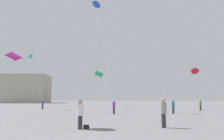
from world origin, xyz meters
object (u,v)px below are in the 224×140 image
(kite_cobalt_diamond, at_px, (97,5))
(building_centre_hall, at_px, (25,89))
(person_in_teal, at_px, (173,106))
(person_in_green, at_px, (200,105))
(kite_cyan_diamond, at_px, (31,57))
(person_in_blue, at_px, (43,104))
(kite_emerald_delta, at_px, (99,74))
(handbag_beside_flyer, at_px, (86,127))
(person_in_white, at_px, (80,113))
(kite_crimson_diamond, at_px, (195,71))
(kite_magenta_delta, at_px, (14,57))
(person_in_grey, at_px, (163,111))
(person_in_purple, at_px, (114,106))

(kite_cobalt_diamond, bearing_deg, building_centre_hall, 121.40)
(person_in_teal, bearing_deg, building_centre_hall, 109.92)
(person_in_green, distance_m, kite_cyan_diamond, 27.15)
(person_in_blue, xyz_separation_m, kite_emerald_delta, (9.49, -2.35, 4.53))
(kite_cobalt_diamond, distance_m, kite_cyan_diamond, 13.80)
(person_in_green, distance_m, handbag_beside_flyer, 24.02)
(person_in_white, xyz_separation_m, kite_cyan_diamond, (-12.22, 21.47, 7.51))
(person_in_blue, distance_m, handbag_beside_flyer, 25.33)
(kite_crimson_diamond, bearing_deg, person_in_white, -123.10)
(person_in_teal, xyz_separation_m, kite_cobalt_diamond, (-9.41, 3.14, 13.87))
(kite_cyan_diamond, xyz_separation_m, kite_magenta_delta, (1.44, -8.20, -1.64))
(kite_crimson_diamond, relative_size, kite_magenta_delta, 0.47)
(person_in_grey, bearing_deg, person_in_teal, 10.14)
(person_in_grey, distance_m, kite_cobalt_diamond, 21.69)
(person_in_white, distance_m, person_in_green, 24.29)
(person_in_green, bearing_deg, person_in_blue, -132.00)
(person_in_green, xyz_separation_m, building_centre_hall, (-49.60, 53.48, 4.62))
(person_in_purple, distance_m, building_centre_hall, 71.67)
(building_centre_hall, bearing_deg, person_in_blue, -63.39)
(person_in_white, bearing_deg, kite_emerald_delta, 16.40)
(person_in_white, xyz_separation_m, person_in_purple, (1.51, 12.45, -0.07))
(kite_crimson_diamond, distance_m, kite_magenta_delta, 25.34)
(kite_cobalt_diamond, bearing_deg, person_in_teal, -18.43)
(person_in_grey, relative_size, person_in_purple, 1.14)
(person_in_blue, distance_m, kite_emerald_delta, 10.77)
(person_in_white, relative_size, handbag_beside_flyer, 5.32)
(person_in_blue, height_order, kite_cyan_diamond, kite_cyan_diamond)
(person_in_blue, height_order, kite_crimson_diamond, kite_crimson_diamond)
(kite_cyan_diamond, bearing_deg, person_in_teal, -21.48)
(person_in_teal, xyz_separation_m, kite_crimson_diamond, (5.06, 7.26, 4.94))
(person_in_blue, bearing_deg, kite_crimson_diamond, 84.89)
(person_in_teal, relative_size, person_in_blue, 1.04)
(person_in_green, height_order, kite_magenta_delta, kite_magenta_delta)
(building_centre_hall, bearing_deg, person_in_teal, -53.68)
(person_in_teal, distance_m, kite_cyan_diamond, 23.39)
(person_in_purple, bearing_deg, kite_magenta_delta, 10.13)
(building_centre_hall, relative_size, handbag_beside_flyer, 56.79)
(person_in_blue, bearing_deg, kite_cyan_diamond, -48.43)
(person_in_purple, distance_m, kite_magenta_delta, 13.69)
(person_in_grey, relative_size, building_centre_hall, 0.10)
(person_in_green, relative_size, kite_magenta_delta, 0.15)
(person_in_purple, distance_m, kite_emerald_delta, 9.68)
(person_in_green, height_order, kite_cyan_diamond, kite_cyan_diamond)
(person_in_blue, bearing_deg, person_in_white, 25.07)
(kite_crimson_diamond, bearing_deg, handbag_beside_flyer, -122.54)
(person_in_green, height_order, person_in_blue, person_in_blue)
(person_in_teal, bearing_deg, handbag_beside_flyer, -137.60)
(person_in_purple, xyz_separation_m, kite_cyan_diamond, (-13.74, 9.02, 7.58))
(person_in_grey, xyz_separation_m, kite_magenta_delta, (-15.75, 12.40, 5.82))
(person_in_purple, height_order, kite_magenta_delta, kite_magenta_delta)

